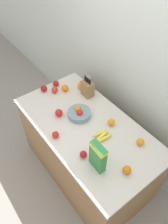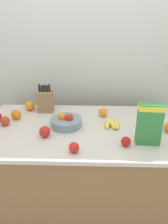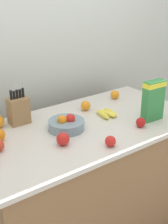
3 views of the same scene
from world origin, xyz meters
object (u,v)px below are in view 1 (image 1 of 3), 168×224
at_px(orange_mid_right, 65,88).
at_px(apple_middle, 83,154).
at_px(knife_block, 88,88).
at_px(fruit_bowl, 79,113).
at_px(apple_rear, 59,113).
at_px(banana_bunch, 102,136).
at_px(apple_by_knife_block, 44,88).
at_px(orange_back_center, 140,142).
at_px(orange_by_cereal, 81,85).
at_px(apple_front, 56,84).
at_px(orange_front_left, 111,122).
at_px(apple_near_bananas, 55,135).
at_px(orange_mid_left, 127,170).
at_px(cereal_box, 98,156).
at_px(apple_rightmost, 55,90).

bearing_deg(orange_mid_right, apple_middle, -23.82).
relative_size(knife_block, fruit_bowl, 1.18).
height_order(apple_rear, apple_middle, apple_rear).
distance_m(banana_bunch, apple_rear, 0.53).
xyz_separation_m(apple_by_knife_block, orange_back_center, (1.22, 0.33, -0.00)).
xyz_separation_m(fruit_bowl, orange_mid_right, (-0.43, 0.11, 0.00)).
bearing_deg(fruit_bowl, orange_by_cereal, 140.75).
relative_size(apple_front, orange_front_left, 1.00).
relative_size(fruit_bowl, orange_mid_right, 2.99).
relative_size(apple_near_bananas, orange_front_left, 0.90).
bearing_deg(orange_mid_left, banana_bunch, 168.70).
xyz_separation_m(fruit_bowl, orange_front_left, (0.30, 0.18, 0.00)).
distance_m(apple_by_knife_block, orange_mid_left, 1.36).
distance_m(cereal_box, apple_near_bananas, 0.52).
relative_size(knife_block, orange_mid_right, 3.53).
relative_size(apple_by_knife_block, apple_rear, 0.96).
bearing_deg(orange_by_cereal, orange_mid_right, -110.77).
xyz_separation_m(apple_rear, orange_by_cereal, (-0.23, 0.46, 0.00)).
distance_m(fruit_bowl, orange_back_center, 0.69).
bearing_deg(fruit_bowl, orange_mid_right, 165.75).
bearing_deg(knife_block, apple_rear, -80.07).
bearing_deg(cereal_box, orange_by_cereal, 153.74).
bearing_deg(knife_block, orange_mid_left, -19.39).
relative_size(apple_rightmost, orange_front_left, 0.99).
height_order(orange_back_center, orange_front_left, orange_front_left).
xyz_separation_m(orange_mid_left, orange_mid_right, (-1.20, 0.18, 0.00)).
bearing_deg(banana_bunch, apple_middle, -76.92).
relative_size(knife_block, banana_bunch, 1.72).
xyz_separation_m(apple_near_bananas, orange_mid_right, (-0.52, 0.46, 0.01)).
distance_m(apple_rear, orange_mid_left, 0.91).
height_order(apple_front, orange_back_center, apple_front).
xyz_separation_m(apple_rear, orange_mid_left, (0.91, 0.10, -0.00)).
relative_size(knife_block, orange_back_center, 3.97).
height_order(knife_block, apple_middle, knife_block).
height_order(cereal_box, orange_mid_left, cereal_box).
distance_m(apple_by_knife_block, apple_front, 0.16).
bearing_deg(knife_block, apple_near_bananas, -64.39).
xyz_separation_m(apple_by_knife_block, apple_front, (0.01, 0.16, -0.00)).
distance_m(apple_near_bananas, orange_mid_right, 0.69).
bearing_deg(apple_rear, fruit_bowl, 51.28).
distance_m(cereal_box, orange_front_left, 0.52).
xyz_separation_m(cereal_box, orange_mid_right, (-1.01, 0.34, -0.12)).
distance_m(knife_block, apple_rightmost, 0.39).
distance_m(apple_near_bananas, apple_middle, 0.35).
distance_m(orange_by_cereal, orange_front_left, 0.67).
xyz_separation_m(banana_bunch, apple_rear, (-0.50, -0.18, 0.02)).
bearing_deg(orange_mid_right, cereal_box, -18.75).
bearing_deg(orange_front_left, apple_rear, -140.80).
bearing_deg(orange_back_center, banana_bunch, -140.99).
bearing_deg(knife_block, apple_by_knife_block, -135.25).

